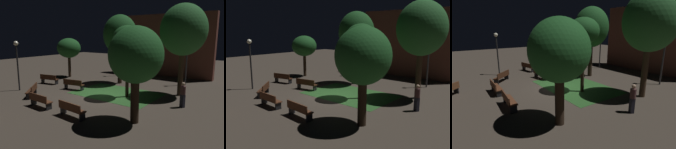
{
  "view_description": "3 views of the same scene",
  "coord_description": "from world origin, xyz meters",
  "views": [
    {
      "loc": [
        9.69,
        -12.04,
        4.45
      ],
      "look_at": [
        0.43,
        0.77,
        1.53
      ],
      "focal_mm": 34.08,
      "sensor_mm": 36.0,
      "label": 1
    },
    {
      "loc": [
        10.89,
        -12.09,
        4.72
      ],
      "look_at": [
        -0.63,
        1.21,
        1.35
      ],
      "focal_mm": 37.36,
      "sensor_mm": 36.0,
      "label": 2
    },
    {
      "loc": [
        10.93,
        -7.12,
        4.43
      ],
      "look_at": [
        1.15,
        -0.33,
        1.32
      ],
      "focal_mm": 28.47,
      "sensor_mm": 36.0,
      "label": 3
    }
  ],
  "objects": [
    {
      "name": "tree_back_left",
      "position": [
        4.75,
        3.51,
        4.8
      ],
      "size": [
        3.32,
        3.32,
        6.69
      ],
      "color": "#423021",
      "rests_on": "ground"
    },
    {
      "name": "bench_back_row",
      "position": [
        -6.38,
        0.19,
        0.48
      ],
      "size": [
        1.86,
        0.84,
        0.88
      ],
      "color": "#422314",
      "rests_on": "ground"
    },
    {
      "name": "lamp_post_near_wall",
      "position": [
        4.06,
        7.12,
        2.88
      ],
      "size": [
        0.36,
        0.36,
        4.19
      ],
      "color": "#333338",
      "rests_on": "ground"
    },
    {
      "name": "tree_tall_center",
      "position": [
        -7.35,
        3.69,
        3.09
      ],
      "size": [
        2.49,
        2.49,
        4.16
      ],
      "color": "#38281C",
      "rests_on": "ground"
    },
    {
      "name": "lamp_post_path_center",
      "position": [
        -6.41,
        -2.75,
        2.77
      ],
      "size": [
        0.36,
        0.36,
        4.01
      ],
      "color": "black",
      "rests_on": "ground"
    },
    {
      "name": "lamp_post_plaza_east",
      "position": [
        -3.16,
        7.6,
        2.91
      ],
      "size": [
        0.36,
        0.36,
        4.24
      ],
      "color": "black",
      "rests_on": "ground"
    },
    {
      "name": "bench_front_right",
      "position": [
        -1.4,
        -4.38,
        0.48
      ],
      "size": [
        1.81,
        0.54,
        0.88
      ],
      "color": "brown",
      "rests_on": "ground"
    },
    {
      "name": "tree_near_wall",
      "position": [
        4.54,
        -2.94,
        3.46
      ],
      "size": [
        2.75,
        2.75,
        4.93
      ],
      "color": "#2D2116",
      "rests_on": "ground"
    },
    {
      "name": "bench_by_lamp",
      "position": [
        -2.92,
        -0.04,
        0.48
      ],
      "size": [
        1.86,
        0.79,
        0.88
      ],
      "color": "#422314",
      "rests_on": "ground"
    },
    {
      "name": "building_wall_backdrop",
      "position": [
        0.73,
        10.52,
        3.36
      ],
      "size": [
        10.04,
        0.8,
        6.73
      ],
      "primitive_type": "cube",
      "color": "brown",
      "rests_on": "ground"
    },
    {
      "name": "grass_lawn",
      "position": [
        0.58,
        1.12,
        0.01
      ],
      "size": [
        6.5,
        4.33,
        0.01
      ],
      "primitive_type": "cube",
      "color": "#2D6028",
      "rests_on": "ground"
    },
    {
      "name": "pedestrian",
      "position": [
        5.79,
        0.88,
        0.85
      ],
      "size": [
        0.34,
        0.32,
        1.61
      ],
      "color": "black",
      "rests_on": "ground"
    },
    {
      "name": "bench_path_side",
      "position": [
        1.4,
        -4.38,
        0.48
      ],
      "size": [
        1.83,
        0.61,
        0.88
      ],
      "color": "brown",
      "rests_on": "ground"
    },
    {
      "name": "tree_left_canopy",
      "position": [
        1.74,
        0.83,
        4.18
      ],
      "size": [
        2.12,
        2.12,
        5.15
      ],
      "color": "#2D2116",
      "rests_on": "ground"
    },
    {
      "name": "tree_right_canopy",
      "position": [
        -1.21,
        4.3,
        4.47
      ],
      "size": [
        3.08,
        3.08,
        6.3
      ],
      "color": "#2D2116",
      "rests_on": "ground"
    },
    {
      "name": "ground_plane",
      "position": [
        0.0,
        0.0,
        0.0
      ],
      "size": [
        60.0,
        60.0,
        0.0
      ],
      "primitive_type": "plane",
      "color": "#473D33"
    },
    {
      "name": "bench_lawn_edge",
      "position": [
        -3.97,
        -3.17,
        0.48
      ],
      "size": [
        1.59,
        1.64,
        0.88
      ],
      "color": "#422314",
      "rests_on": "ground"
    }
  ]
}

